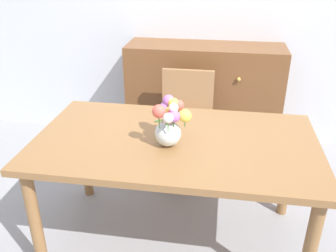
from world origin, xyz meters
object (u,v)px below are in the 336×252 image
chair_far (186,119)px  flower_vase (169,122)px  dining_table (175,152)px  dresser (203,98)px

chair_far → flower_vase: flower_vase is taller
chair_far → dining_table: bearing=91.9°
chair_far → flower_vase: size_ratio=3.41×
dining_table → chair_far: chair_far is taller
dresser → flower_vase: (-0.11, -1.40, 0.40)m
flower_vase → dining_table: bearing=68.9°
dining_table → chair_far: (-0.03, 0.81, -0.15)m
dresser → flower_vase: size_ratio=5.33×
chair_far → flower_vase: (0.00, -0.88, 0.38)m
chair_far → flower_vase: bearing=90.1°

